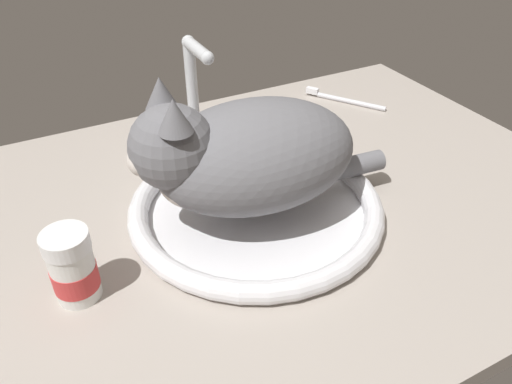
{
  "coord_description": "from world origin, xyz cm",
  "views": [
    {
      "loc": [
        -21.99,
        -53.89,
        48.94
      ],
      "look_at": [
        4.89,
        -2.12,
        7.0
      ],
      "focal_mm": 34.88,
      "sensor_mm": 36.0,
      "label": 1
    }
  ],
  "objects": [
    {
      "name": "pill_bottle",
      "position": [
        -21.68,
        -6.43,
        7.5
      ],
      "size": [
        5.54,
        5.54,
        9.7
      ],
      "color": "white",
      "rests_on": "countertop"
    },
    {
      "name": "countertop",
      "position": [
        0.0,
        0.0,
        1.5
      ],
      "size": [
        120.05,
        73.81,
        3.0
      ],
      "primitive_type": "cube",
      "color": "#ADA399",
      "rests_on": "ground"
    },
    {
      "name": "faucet",
      "position": [
        4.89,
        20.9,
        10.7
      ],
      "size": [
        20.53,
        11.01,
        19.85
      ],
      "color": "silver",
      "rests_on": "countertop"
    },
    {
      "name": "cat",
      "position": [
        2.68,
        -1.92,
        13.81
      ],
      "size": [
        38.53,
        21.82,
        19.18
      ],
      "color": "slate",
      "rests_on": "sink_basin"
    },
    {
      "name": "sink_basin",
      "position": [
        4.89,
        -2.12,
        4.31
      ],
      "size": [
        37.4,
        37.4,
        2.94
      ],
      "color": "white",
      "rests_on": "countertop"
    },
    {
      "name": "toothbrush",
      "position": [
        38.86,
        23.4,
        3.62
      ],
      "size": [
        10.8,
        15.12,
        1.7
      ],
      "color": "silver",
      "rests_on": "countertop"
    }
  ]
}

